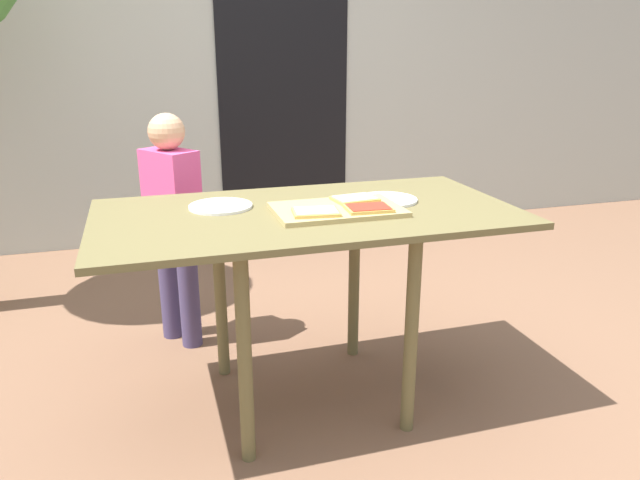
# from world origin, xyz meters

# --- Properties ---
(ground_plane) EXTENTS (16.00, 16.00, 0.00)m
(ground_plane) POSITION_xyz_m (0.00, 0.00, 0.00)
(ground_plane) COLOR brown
(house_wall_back) EXTENTS (8.00, 0.20, 2.77)m
(house_wall_back) POSITION_xyz_m (0.00, 2.25, 1.39)
(house_wall_back) COLOR #ADB2A8
(house_wall_back) RESTS_ON ground
(house_door) EXTENTS (0.90, 0.02, 2.00)m
(house_door) POSITION_xyz_m (0.43, 2.15, 1.00)
(house_door) COLOR black
(house_door) RESTS_ON ground
(dining_table) EXTENTS (1.45, 0.75, 0.75)m
(dining_table) POSITION_xyz_m (0.00, 0.00, 0.66)
(dining_table) COLOR brown
(dining_table) RESTS_ON ground
(cutting_board) EXTENTS (0.43, 0.28, 0.02)m
(cutting_board) POSITION_xyz_m (0.09, -0.05, 0.76)
(cutting_board) COLOR tan
(cutting_board) RESTS_ON dining_table
(pizza_slice_near_left) EXTENTS (0.17, 0.13, 0.01)m
(pizza_slice_near_left) POSITION_xyz_m (0.00, -0.11, 0.77)
(pizza_slice_near_left) COLOR gold
(pizza_slice_near_left) RESTS_ON cutting_board
(pizza_slice_far_right) EXTENTS (0.16, 0.13, 0.01)m
(pizza_slice_far_right) POSITION_xyz_m (0.18, 0.02, 0.77)
(pizza_slice_far_right) COLOR gold
(pizza_slice_far_right) RESTS_ON cutting_board
(pizza_slice_near_right) EXTENTS (0.16, 0.12, 0.01)m
(pizza_slice_near_right) POSITION_xyz_m (0.18, -0.12, 0.77)
(pizza_slice_near_right) COLOR gold
(pizza_slice_near_right) RESTS_ON cutting_board
(plate_white_right) EXTENTS (0.22, 0.22, 0.01)m
(plate_white_right) POSITION_xyz_m (0.32, 0.04, 0.76)
(plate_white_right) COLOR white
(plate_white_right) RESTS_ON dining_table
(plate_white_left) EXTENTS (0.22, 0.22, 0.01)m
(plate_white_left) POSITION_xyz_m (-0.28, 0.13, 0.76)
(plate_white_left) COLOR white
(plate_white_left) RESTS_ON dining_table
(child_left) EXTENTS (0.25, 0.28, 1.03)m
(child_left) POSITION_xyz_m (-0.43, 0.63, 0.58)
(child_left) COLOR #483D65
(child_left) RESTS_ON ground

